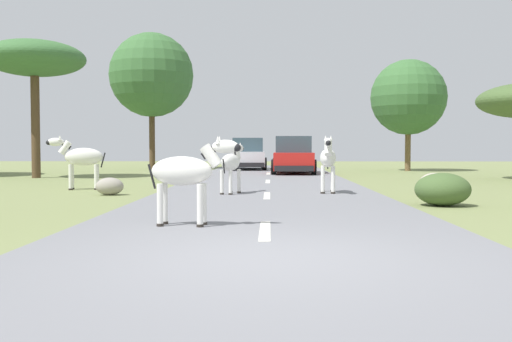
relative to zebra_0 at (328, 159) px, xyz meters
The scene contains 15 objects.
ground_plane 9.13m from the zebra_0, 100.04° to the right, with size 90.00×90.00×0.00m, color olive.
road 9.14m from the zebra_0, 100.35° to the right, with size 6.00×64.00×0.05m, color slate.
lane_markings 10.11m from the zebra_0, 99.33° to the right, with size 0.16×56.00×0.01m.
zebra_0 is the anchor object (origin of this frame).
zebra_1 2.59m from the zebra_0, behind, with size 0.67×1.40×1.36m.
zebra_3 7.06m from the zebra_0, 113.87° to the right, with size 1.49×0.49×1.41m.
zebra_4 7.45m from the zebra_0, 167.08° to the left, with size 1.72×0.65×1.63m.
car_0 16.61m from the zebra_0, 99.71° to the left, with size 2.16×4.41×1.74m.
car_1 11.57m from the zebra_0, 92.23° to the left, with size 2.11×4.39×1.74m.
tree_1 16.85m from the zebra_0, 69.26° to the left, with size 4.03×4.03×5.98m.
tree_4 14.45m from the zebra_0, 144.31° to the left, with size 4.15×4.15×5.67m.
tree_6 19.96m from the zebra_0, 115.57° to the left, with size 4.84×4.84×7.86m.
bush_1 3.65m from the zebra_0, 52.11° to the right, with size 1.20×1.08×0.72m, color #425B2D.
rock_1 2.84m from the zebra_0, ahead, with size 0.84×0.59×0.62m, color #A89E8C.
rock_3 5.89m from the zebra_0, behind, with size 0.74×0.54×0.47m, color gray.
Camera 1 is at (0.02, -6.34, 1.28)m, focal length 39.89 mm.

